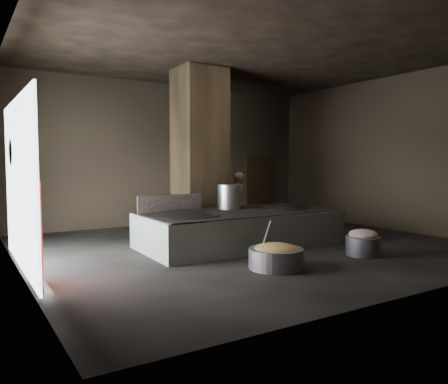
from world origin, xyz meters
TOP-DOWN VIEW (x-y plane):
  - floor at (0.00, 0.00)m, footprint 10.00×9.00m
  - ceiling at (0.00, 0.00)m, footprint 10.00×9.00m
  - back_wall at (0.00, 4.55)m, footprint 10.00×0.10m
  - front_wall at (0.00, -4.55)m, footprint 10.00×0.10m
  - left_wall at (-5.05, 0.00)m, footprint 0.10×9.00m
  - right_wall at (5.05, 0.00)m, footprint 0.10×9.00m
  - pillar at (-0.30, 1.90)m, footprint 1.20×1.20m
  - hearth_platform at (-0.20, 0.10)m, footprint 4.68×2.29m
  - platform_cap at (-0.20, 0.10)m, footprint 4.55×2.18m
  - wok_left at (-1.65, 0.05)m, footprint 1.47×1.47m
  - wok_left_rim at (-1.65, 0.05)m, footprint 1.50×1.50m
  - wok_right at (1.15, 0.15)m, footprint 1.36×1.36m
  - wok_right_rim at (1.15, 0.15)m, footprint 1.40×1.40m
  - stock_pot at (-0.15, 0.65)m, footprint 0.57×0.57m
  - splash_guard at (-1.65, 0.85)m, footprint 1.62×0.08m
  - cook at (1.05, 2.07)m, footprint 0.70×0.54m
  - veg_basin at (-0.85, -2.11)m, footprint 1.33×1.33m
  - veg_fill at (-0.85, -2.11)m, footprint 0.85×0.85m
  - ladle at (-1.00, -1.96)m, footprint 0.06×0.41m
  - meat_basin at (1.46, -2.19)m, footprint 0.85×0.85m
  - meat_fill at (1.46, -2.19)m, footprint 0.61×0.61m
  - doorway_near at (1.20, 4.45)m, footprint 1.18×0.08m
  - doorway_near_glow at (1.31, 4.60)m, footprint 0.78×0.04m
  - doorway_far at (3.60, 4.45)m, footprint 1.18×0.08m
  - doorway_far_glow at (3.48, 4.54)m, footprint 0.76×0.04m
  - left_opening at (-4.95, 0.20)m, footprint 0.04×4.20m
  - pavilion_sliver at (-4.88, -1.10)m, footprint 0.05×0.90m
  - tree_silhouette at (-4.85, 1.30)m, footprint 0.28×1.10m

SIDE VIEW (x-z plane):
  - floor at x=0.00m, z-range -0.10..0.00m
  - veg_basin at x=-0.85m, z-range 0.00..0.38m
  - meat_basin at x=1.46m, z-range 0.00..0.40m
  - veg_fill at x=-0.85m, z-range 0.22..0.48m
  - hearth_platform at x=-0.20m, z-range 0.00..0.81m
  - meat_fill at x=1.46m, z-range 0.33..0.57m
  - ladle at x=-1.00m, z-range 0.18..0.92m
  - wok_left at x=-1.65m, z-range 0.55..0.95m
  - wok_right at x=1.15m, z-range 0.56..0.94m
  - platform_cap at x=-0.20m, z-range 0.80..0.83m
  - wok_left_rim at x=-1.65m, z-range 0.79..0.85m
  - wok_right_rim at x=1.15m, z-range 0.79..0.85m
  - cook at x=1.05m, z-range 0.00..1.70m
  - pavilion_sliver at x=-4.88m, z-range 0.00..1.70m
  - splash_guard at x=-1.65m, z-range 0.83..1.23m
  - doorway_near_glow at x=1.31m, z-range 0.13..1.97m
  - doorway_far_glow at x=3.48m, z-range 0.15..1.95m
  - doorway_near at x=1.20m, z-range -0.09..2.29m
  - doorway_far at x=3.60m, z-range -0.09..2.29m
  - stock_pot at x=-0.15m, z-range 0.83..1.43m
  - left_opening at x=-4.95m, z-range 0.05..3.15m
  - tree_silhouette at x=-4.85m, z-range 1.65..2.75m
  - back_wall at x=0.00m, z-range 0.00..4.50m
  - front_wall at x=0.00m, z-range 0.00..4.50m
  - left_wall at x=-5.05m, z-range 0.00..4.50m
  - right_wall at x=5.05m, z-range 0.00..4.50m
  - pillar at x=-0.30m, z-range 0.00..4.50m
  - ceiling at x=0.00m, z-range 4.50..4.60m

